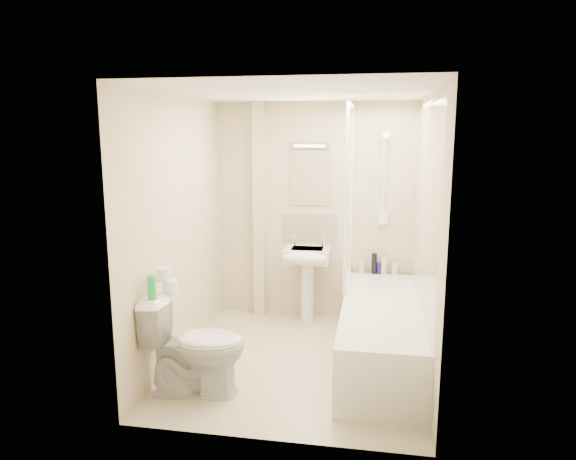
# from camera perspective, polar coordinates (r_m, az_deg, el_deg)

# --- Properties ---
(floor) EXTENTS (2.50, 2.50, 0.00)m
(floor) POSITION_cam_1_polar(r_m,az_deg,el_deg) (4.87, 1.02, -14.39)
(floor) COLOR beige
(floor) RESTS_ON ground
(wall_back) EXTENTS (2.20, 0.02, 2.40)m
(wall_back) POSITION_cam_1_polar(r_m,az_deg,el_deg) (5.71, 2.98, 1.98)
(wall_back) COLOR beige
(wall_back) RESTS_ON ground
(wall_left) EXTENTS (0.02, 2.50, 2.40)m
(wall_left) POSITION_cam_1_polar(r_m,az_deg,el_deg) (4.78, -12.08, 0.05)
(wall_left) COLOR beige
(wall_left) RESTS_ON ground
(wall_right) EXTENTS (0.02, 2.50, 2.40)m
(wall_right) POSITION_cam_1_polar(r_m,az_deg,el_deg) (4.46, 15.17, -0.83)
(wall_right) COLOR beige
(wall_right) RESTS_ON ground
(ceiling) EXTENTS (2.20, 2.50, 0.02)m
(ceiling) POSITION_cam_1_polar(r_m,az_deg,el_deg) (4.42, 1.12, 15.06)
(ceiling) COLOR white
(ceiling) RESTS_ON wall_back
(tile_back) EXTENTS (0.70, 0.01, 1.75)m
(tile_back) POSITION_cam_1_polar(r_m,az_deg,el_deg) (5.63, 10.61, 4.00)
(tile_back) COLOR beige
(tile_back) RESTS_ON wall_back
(tile_right) EXTENTS (0.01, 2.10, 1.75)m
(tile_right) POSITION_cam_1_polar(r_m,az_deg,el_deg) (4.54, 15.02, 2.25)
(tile_right) COLOR beige
(tile_right) RESTS_ON wall_right
(pipe_boxing) EXTENTS (0.12, 0.12, 2.40)m
(pipe_boxing) POSITION_cam_1_polar(r_m,az_deg,el_deg) (5.76, -3.23, 2.05)
(pipe_boxing) COLOR beige
(pipe_boxing) RESTS_ON ground
(splashback) EXTENTS (0.60, 0.02, 0.30)m
(splashback) POSITION_cam_1_polar(r_m,az_deg,el_deg) (5.74, 2.44, 0.30)
(splashback) COLOR beige
(splashback) RESTS_ON wall_back
(mirror) EXTENTS (0.46, 0.01, 0.60)m
(mirror) POSITION_cam_1_polar(r_m,az_deg,el_deg) (5.66, 2.48, 5.78)
(mirror) COLOR white
(mirror) RESTS_ON wall_back
(strip_light) EXTENTS (0.42, 0.07, 0.07)m
(strip_light) POSITION_cam_1_polar(r_m,az_deg,el_deg) (5.62, 2.48, 9.52)
(strip_light) COLOR silver
(strip_light) RESTS_ON wall_back
(bathtub) EXTENTS (0.70, 2.10, 0.55)m
(bathtub) POSITION_cam_1_polar(r_m,az_deg,el_deg) (4.81, 10.28, -11.12)
(bathtub) COLOR white
(bathtub) RESTS_ON ground
(shower_screen) EXTENTS (0.04, 0.92, 1.80)m
(shower_screen) POSITION_cam_1_polar(r_m,az_deg,el_deg) (5.20, 6.80, 3.84)
(shower_screen) COLOR white
(shower_screen) RESTS_ON bathtub
(shower_fixture) EXTENTS (0.10, 0.16, 0.99)m
(shower_fixture) POSITION_cam_1_polar(r_m,az_deg,el_deg) (5.58, 10.63, 5.18)
(shower_fixture) COLOR white
(shower_fixture) RESTS_ON wall_back
(pedestal_sink) EXTENTS (0.49, 0.46, 0.95)m
(pedestal_sink) POSITION_cam_1_polar(r_m,az_deg,el_deg) (5.60, 2.11, -3.77)
(pedestal_sink) COLOR white
(pedestal_sink) RESTS_ON ground
(bottle_white_a) EXTENTS (0.06, 0.06, 0.15)m
(bottle_white_a) POSITION_cam_1_polar(r_m,az_deg,el_deg) (5.70, 8.21, -4.03)
(bottle_white_a) COLOR silver
(bottle_white_a) RESTS_ON bathtub
(bottle_black_b) EXTENTS (0.06, 0.06, 0.23)m
(bottle_black_b) POSITION_cam_1_polar(r_m,az_deg,el_deg) (5.69, 9.56, -3.70)
(bottle_black_b) COLOR black
(bottle_black_b) RESTS_ON bathtub
(bottle_blue) EXTENTS (0.05, 0.05, 0.12)m
(bottle_blue) POSITION_cam_1_polar(r_m,az_deg,el_deg) (5.70, 10.07, -4.22)
(bottle_blue) COLOR navy
(bottle_blue) RESTS_ON bathtub
(bottle_cream) EXTENTS (0.06, 0.06, 0.19)m
(bottle_cream) POSITION_cam_1_polar(r_m,az_deg,el_deg) (5.70, 10.62, -3.89)
(bottle_cream) COLOR beige
(bottle_cream) RESTS_ON bathtub
(bottle_white_b) EXTENTS (0.06, 0.06, 0.13)m
(bottle_white_b) POSITION_cam_1_polar(r_m,az_deg,el_deg) (5.71, 11.78, -4.22)
(bottle_white_b) COLOR silver
(bottle_white_b) RESTS_ON bathtub
(toilet) EXTENTS (0.64, 0.90, 0.81)m
(toilet) POSITION_cam_1_polar(r_m,az_deg,el_deg) (4.26, -10.31, -12.44)
(toilet) COLOR white
(toilet) RESTS_ON ground
(toilet_roll_lower) EXTENTS (0.12, 0.12, 0.10)m
(toilet_roll_lower) POSITION_cam_1_polar(r_m,az_deg,el_deg) (4.25, -12.93, -6.10)
(toilet_roll_lower) COLOR white
(toilet_roll_lower) RESTS_ON toilet
(toilet_roll_upper) EXTENTS (0.11, 0.11, 0.11)m
(toilet_roll_upper) POSITION_cam_1_polar(r_m,az_deg,el_deg) (4.22, -13.66, -4.84)
(toilet_roll_upper) COLOR white
(toilet_roll_upper) RESTS_ON toilet_roll_lower
(green_bottle) EXTENTS (0.07, 0.07, 0.19)m
(green_bottle) POSITION_cam_1_polar(r_m,az_deg,el_deg) (4.09, -14.88, -6.19)
(green_bottle) COLOR green
(green_bottle) RESTS_ON toilet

